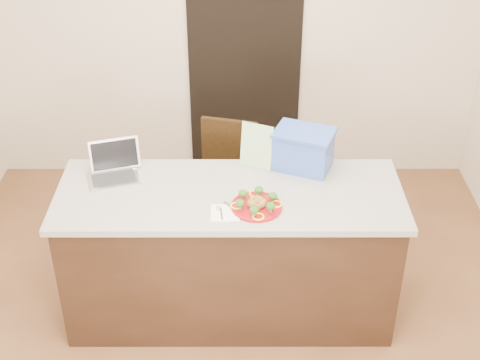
{
  "coord_description": "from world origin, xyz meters",
  "views": [
    {
      "loc": [
        0.06,
        -3.02,
        3.11
      ],
      "look_at": [
        0.06,
        0.2,
        1.04
      ],
      "focal_mm": 50.0,
      "sensor_mm": 36.0,
      "label": 1
    }
  ],
  "objects_px": {
    "plate": "(256,206)",
    "blue_box": "(303,149)",
    "napkin": "(225,213)",
    "yogurt_bottle": "(258,208)",
    "chair": "(229,175)",
    "island": "(230,253)",
    "laptop": "(114,167)"
  },
  "relations": [
    {
      "from": "plate",
      "to": "blue_box",
      "type": "bearing_deg",
      "value": 56.26
    },
    {
      "from": "napkin",
      "to": "yogurt_bottle",
      "type": "xyz_separation_m",
      "value": [
        0.18,
        0.02,
        0.02
      ]
    },
    {
      "from": "napkin",
      "to": "chair",
      "type": "distance_m",
      "value": 1.11
    },
    {
      "from": "island",
      "to": "chair",
      "type": "height_order",
      "value": "island"
    },
    {
      "from": "napkin",
      "to": "yogurt_bottle",
      "type": "height_order",
      "value": "yogurt_bottle"
    },
    {
      "from": "island",
      "to": "blue_box",
      "type": "xyz_separation_m",
      "value": [
        0.45,
        0.29,
        0.59
      ]
    },
    {
      "from": "island",
      "to": "laptop",
      "type": "distance_m",
      "value": 0.9
    },
    {
      "from": "laptop",
      "to": "island",
      "type": "bearing_deg",
      "value": -32.42
    },
    {
      "from": "blue_box",
      "to": "chair",
      "type": "relative_size",
      "value": 0.46
    },
    {
      "from": "island",
      "to": "yogurt_bottle",
      "type": "bearing_deg",
      "value": -50.61
    },
    {
      "from": "plate",
      "to": "laptop",
      "type": "distance_m",
      "value": 0.93
    },
    {
      "from": "blue_box",
      "to": "chair",
      "type": "distance_m",
      "value": 0.89
    },
    {
      "from": "laptop",
      "to": "chair",
      "type": "bearing_deg",
      "value": 25.5
    },
    {
      "from": "island",
      "to": "blue_box",
      "type": "height_order",
      "value": "blue_box"
    },
    {
      "from": "napkin",
      "to": "laptop",
      "type": "relative_size",
      "value": 0.46
    },
    {
      "from": "laptop",
      "to": "blue_box",
      "type": "distance_m",
      "value": 1.17
    },
    {
      "from": "island",
      "to": "blue_box",
      "type": "relative_size",
      "value": 4.87
    },
    {
      "from": "island",
      "to": "chair",
      "type": "distance_m",
      "value": 0.83
    },
    {
      "from": "napkin",
      "to": "blue_box",
      "type": "relative_size",
      "value": 0.38
    },
    {
      "from": "island",
      "to": "plate",
      "type": "height_order",
      "value": "plate"
    },
    {
      "from": "island",
      "to": "chair",
      "type": "bearing_deg",
      "value": 91.16
    },
    {
      "from": "plate",
      "to": "yogurt_bottle",
      "type": "bearing_deg",
      "value": -81.04
    },
    {
      "from": "chair",
      "to": "island",
      "type": "bearing_deg",
      "value": -75.04
    },
    {
      "from": "plate",
      "to": "yogurt_bottle",
      "type": "distance_m",
      "value": 0.04
    },
    {
      "from": "yogurt_bottle",
      "to": "laptop",
      "type": "distance_m",
      "value": 0.95
    },
    {
      "from": "island",
      "to": "plate",
      "type": "xyz_separation_m",
      "value": [
        0.16,
        -0.16,
        0.47
      ]
    },
    {
      "from": "napkin",
      "to": "blue_box",
      "type": "xyz_separation_m",
      "value": [
        0.48,
        0.5,
        0.13
      ]
    },
    {
      "from": "island",
      "to": "napkin",
      "type": "bearing_deg",
      "value": -96.03
    },
    {
      "from": "island",
      "to": "plate",
      "type": "bearing_deg",
      "value": -45.61
    },
    {
      "from": "plate",
      "to": "blue_box",
      "type": "height_order",
      "value": "blue_box"
    },
    {
      "from": "island",
      "to": "laptop",
      "type": "relative_size",
      "value": 5.86
    },
    {
      "from": "yogurt_bottle",
      "to": "chair",
      "type": "xyz_separation_m",
      "value": [
        -0.18,
        1.02,
        -0.43
      ]
    }
  ]
}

